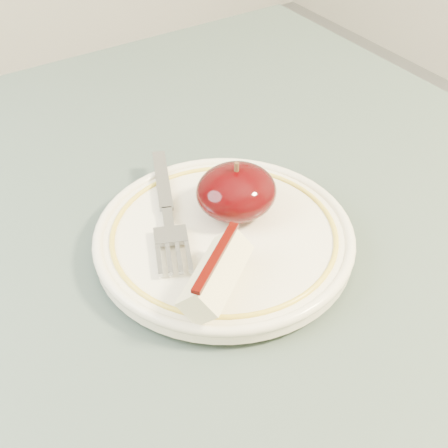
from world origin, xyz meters
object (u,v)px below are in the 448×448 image
table (169,380)px  fork (167,210)px  apple_half (236,192)px  plate (224,237)px

table → fork: size_ratio=5.62×
table → fork: (0.05, 0.08, 0.11)m
apple_half → fork: apple_half is taller
plate → apple_half: (0.02, 0.02, 0.03)m
apple_half → plate: bearing=-142.8°
fork → table: bearing=171.8°
apple_half → table: bearing=-153.2°
table → apple_half: bearing=26.8°
table → apple_half: size_ratio=12.97×
table → apple_half: (0.10, 0.05, 0.13)m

